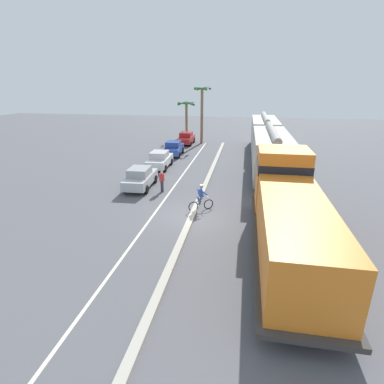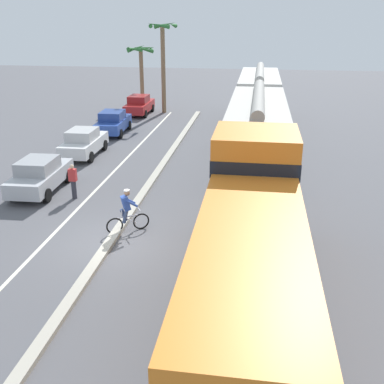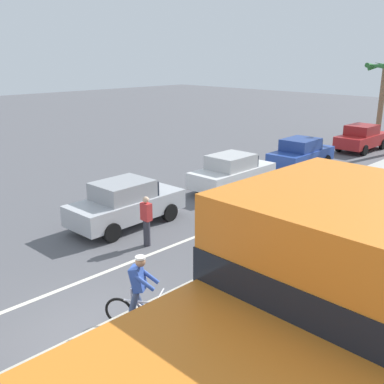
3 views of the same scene
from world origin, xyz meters
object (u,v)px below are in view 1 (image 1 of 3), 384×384
(parked_car_blue, at_px, (174,148))
(pedestrian_by_cars, at_px, (162,181))
(hopper_car_middle, at_px, (264,133))
(cyclist, at_px, (201,198))
(palm_tree_far, at_px, (186,110))
(palm_tree_near, at_px, (202,104))
(hopper_car_lead, at_px, (271,153))
(locomotive, at_px, (288,214))
(parked_car_silver, at_px, (140,178))
(parked_car_red, at_px, (186,138))
(parked_car_white, at_px, (160,160))

(parked_car_blue, distance_m, pedestrian_by_cars, 12.24)
(hopper_car_middle, bearing_deg, parked_car_blue, -154.10)
(cyclist, relative_size, palm_tree_far, 0.31)
(parked_car_blue, relative_size, pedestrian_by_cars, 2.64)
(parked_car_blue, bearing_deg, hopper_car_middle, 25.90)
(hopper_car_middle, height_order, palm_tree_near, palm_tree_near)
(parked_car_blue, distance_m, cyclist, 15.94)
(palm_tree_far, bearing_deg, hopper_car_lead, -58.73)
(locomotive, xyz_separation_m, parked_car_silver, (-9.98, 7.43, -0.98))
(parked_car_red, bearing_deg, parked_car_blue, -90.97)
(hopper_car_lead, bearing_deg, parked_car_white, 173.28)
(palm_tree_far, distance_m, pedestrian_by_cars, 23.49)
(hopper_car_lead, distance_m, pedestrian_by_cars, 9.78)
(hopper_car_middle, xyz_separation_m, cyclist, (-4.73, -19.91, -1.26))
(hopper_car_middle, relative_size, parked_car_white, 2.50)
(hopper_car_lead, height_order, parked_car_white, hopper_car_lead)
(pedestrian_by_cars, bearing_deg, parked_car_silver, 161.47)
(locomotive, height_order, parked_car_blue, locomotive)
(hopper_car_lead, height_order, hopper_car_middle, same)
(locomotive, distance_m, parked_car_white, 16.78)
(hopper_car_middle, bearing_deg, cyclist, -103.37)
(cyclist, xyz_separation_m, palm_tree_near, (-3.35, 22.98, 4.32))
(locomotive, height_order, hopper_car_middle, locomotive)
(parked_car_blue, bearing_deg, parked_car_silver, -89.54)
(parked_car_silver, xyz_separation_m, pedestrian_by_cars, (1.90, -0.64, 0.03))
(hopper_car_lead, relative_size, hopper_car_middle, 1.00)
(locomotive, bearing_deg, palm_tree_near, 106.75)
(hopper_car_middle, distance_m, parked_car_blue, 11.27)
(locomotive, distance_m, pedestrian_by_cars, 10.60)
(hopper_car_lead, bearing_deg, palm_tree_near, 118.83)
(hopper_car_middle, xyz_separation_m, palm_tree_far, (-10.77, 6.14, 2.05))
(hopper_car_middle, xyz_separation_m, pedestrian_by_cars, (-8.08, -16.97, -1.23))
(parked_car_blue, relative_size, palm_tree_near, 0.57)
(parked_car_blue, bearing_deg, pedestrian_by_cars, -80.64)
(pedestrian_by_cars, bearing_deg, hopper_car_lead, 33.58)
(hopper_car_lead, height_order, parked_car_red, hopper_car_lead)
(locomotive, relative_size, hopper_car_middle, 1.10)
(parked_car_blue, height_order, parked_car_red, same)
(parked_car_white, distance_m, palm_tree_near, 14.30)
(palm_tree_far, bearing_deg, hopper_car_middle, -29.68)
(hopper_car_lead, xyz_separation_m, parked_car_white, (-10.11, 1.19, -1.26))
(hopper_car_lead, relative_size, palm_tree_far, 1.94)
(parked_car_blue, xyz_separation_m, palm_tree_far, (-0.70, 11.03, 3.31))
(parked_car_white, bearing_deg, cyclist, -60.47)
(parked_car_silver, bearing_deg, hopper_car_middle, 58.57)
(parked_car_silver, distance_m, palm_tree_near, 19.97)
(parked_car_white, height_order, parked_car_red, same)
(palm_tree_far, bearing_deg, parked_car_white, -87.72)
(parked_car_white, relative_size, parked_car_red, 1.01)
(parked_car_blue, xyz_separation_m, cyclist, (5.34, -15.02, 0.00))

